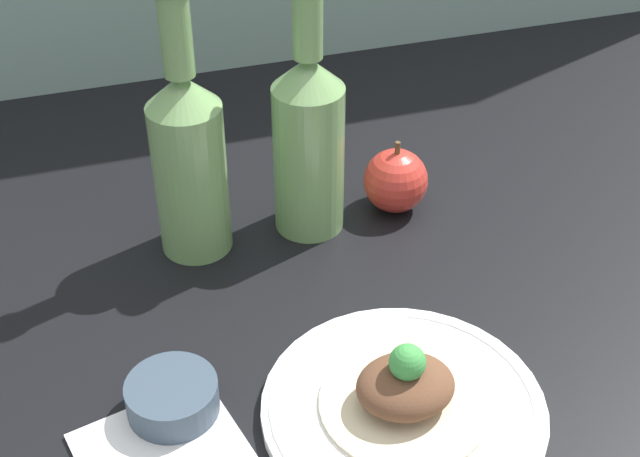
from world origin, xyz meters
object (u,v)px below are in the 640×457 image
cider_bottle_right (309,136)px  dipping_bowl (173,398)px  apple (396,181)px  plate (404,408)px  plated_food (405,388)px  cider_bottle_left (188,156)px

cider_bottle_right → dipping_bowl: size_ratio=3.73×
cider_bottle_right → apple: size_ratio=3.44×
plate → plated_food: plated_food is taller
plate → dipping_bowl: bearing=162.0°
plated_food → apple: (10.52, 29.46, 0.39)cm
cider_bottle_right → apple: (10.29, 0.04, -7.76)cm
cider_bottle_left → cider_bottle_right: 12.82cm
plate → apple: bearing=70.3°
plate → plated_food: (0.00, 0.00, 2.54)cm
plated_food → dipping_bowl: (-19.21, 6.26, -1.57)cm
plate → apple: (10.52, 29.46, 2.92)cm
plated_food → dipping_bowl: bearing=162.0°
cider_bottle_right → dipping_bowl: (-19.44, -23.16, -9.72)cm
plate → plated_food: bearing=0.0°
plate → cider_bottle_left: size_ratio=0.83×
cider_bottle_right → apple: 12.89cm
plate → cider_bottle_right: 31.30cm
plated_food → dipping_bowl: plated_food is taller
cider_bottle_right → dipping_bowl: 31.76cm
cider_bottle_left → cider_bottle_right: same height
plate → dipping_bowl: 20.23cm
plate → plated_food: size_ratio=1.68×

